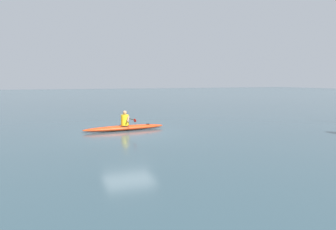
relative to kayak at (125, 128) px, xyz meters
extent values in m
plane|color=#334C56|center=(-0.05, 0.61, -0.13)|extent=(160.00, 160.00, 0.00)
ellipsoid|color=red|center=(0.00, 0.00, 0.00)|extent=(4.31, 0.86, 0.26)
torus|color=black|center=(0.04, 0.00, 0.11)|extent=(0.57, 0.57, 0.04)
cylinder|color=black|center=(-1.28, -0.08, 0.12)|extent=(0.18, 0.18, 0.02)
cylinder|color=yellow|center=(-0.02, 0.00, 0.40)|extent=(0.40, 0.40, 0.54)
sphere|color=#936B4C|center=(-0.02, 0.00, 0.78)|extent=(0.21, 0.21, 0.21)
cylinder|color=black|center=(-0.22, -0.01, 0.49)|extent=(0.16, 1.98, 0.03)
ellipsoid|color=red|center=(-0.16, -1.00, 0.49)|extent=(0.07, 0.40, 0.17)
ellipsoid|color=red|center=(-0.28, 0.97, 0.49)|extent=(0.07, 0.40, 0.17)
cylinder|color=#936B4C|center=(-0.08, -0.31, 0.47)|extent=(0.23, 0.27, 0.34)
cylinder|color=#936B4C|center=(-0.12, 0.29, 0.47)|extent=(0.21, 0.28, 0.34)
camera|label=1|loc=(3.72, 15.51, 2.44)|focal=33.18mm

